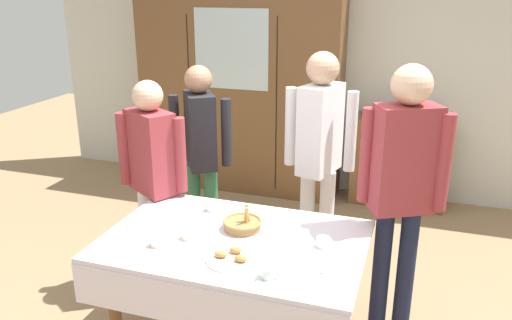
# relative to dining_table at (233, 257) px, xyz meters

# --- Properties ---
(back_wall) EXTENTS (6.40, 0.10, 2.70)m
(back_wall) POSITION_rel_dining_table_xyz_m (0.00, 2.88, 0.70)
(back_wall) COLOR silver
(back_wall) RESTS_ON ground
(dining_table) EXTENTS (1.51, 1.00, 0.76)m
(dining_table) POSITION_rel_dining_table_xyz_m (0.00, 0.00, 0.00)
(dining_table) COLOR brown
(dining_table) RESTS_ON ground
(wall_cabinet) EXTENTS (2.16, 0.46, 2.20)m
(wall_cabinet) POSITION_rel_dining_table_xyz_m (-0.90, 2.59, 0.45)
(wall_cabinet) COLOR brown
(wall_cabinet) RESTS_ON ground
(bookshelf_low) EXTENTS (0.93, 0.35, 0.90)m
(bookshelf_low) POSITION_rel_dining_table_xyz_m (0.79, 2.64, -0.20)
(bookshelf_low) COLOR brown
(bookshelf_low) RESTS_ON ground
(book_stack) EXTENTS (0.16, 0.23, 0.11)m
(book_stack) POSITION_rel_dining_table_xyz_m (0.79, 2.64, 0.31)
(book_stack) COLOR #2D5184
(book_stack) RESTS_ON bookshelf_low
(tea_cup_far_left) EXTENTS (0.13, 0.13, 0.06)m
(tea_cup_far_left) POSITION_rel_dining_table_xyz_m (-0.37, -0.20, 0.14)
(tea_cup_far_left) COLOR white
(tea_cup_far_left) RESTS_ON dining_table
(tea_cup_center) EXTENTS (0.13, 0.13, 0.06)m
(tea_cup_center) POSITION_rel_dining_table_xyz_m (0.51, 0.08, 0.14)
(tea_cup_center) COLOR white
(tea_cup_center) RESTS_ON dining_table
(tea_cup_front_edge) EXTENTS (0.13, 0.13, 0.06)m
(tea_cup_front_edge) POSITION_rel_dining_table_xyz_m (0.31, -0.32, 0.14)
(tea_cup_front_edge) COLOR silver
(tea_cup_front_edge) RESTS_ON dining_table
(tea_cup_mid_left) EXTENTS (0.13, 0.13, 0.06)m
(tea_cup_mid_left) POSITION_rel_dining_table_xyz_m (-0.24, -0.07, 0.14)
(tea_cup_mid_left) COLOR white
(tea_cup_mid_left) RESTS_ON dining_table
(tea_cup_near_left) EXTENTS (0.13, 0.13, 0.06)m
(tea_cup_near_left) POSITION_rel_dining_table_xyz_m (-0.26, 0.33, 0.14)
(tea_cup_near_left) COLOR white
(tea_cup_near_left) RESTS_ON dining_table
(bread_basket) EXTENTS (0.24, 0.24, 0.16)m
(bread_basket) POSITION_rel_dining_table_xyz_m (0.01, 0.16, 0.14)
(bread_basket) COLOR #9E7542
(bread_basket) RESTS_ON dining_table
(pastry_plate) EXTENTS (0.28, 0.28, 0.05)m
(pastry_plate) POSITION_rel_dining_table_xyz_m (0.07, -0.20, 0.12)
(pastry_plate) COLOR white
(pastry_plate) RESTS_ON dining_table
(spoon_near_right) EXTENTS (0.12, 0.02, 0.01)m
(spoon_near_right) POSITION_rel_dining_table_xyz_m (-0.51, -0.15, 0.11)
(spoon_near_right) COLOR silver
(spoon_near_right) RESTS_ON dining_table
(spoon_mid_left) EXTENTS (0.12, 0.02, 0.01)m
(spoon_mid_left) POSITION_rel_dining_table_xyz_m (0.53, -0.18, 0.11)
(spoon_mid_left) COLOR silver
(spoon_mid_left) RESTS_ON dining_table
(person_behind_table_right) EXTENTS (0.52, 0.41, 1.58)m
(person_behind_table_right) POSITION_rel_dining_table_xyz_m (-0.67, 1.06, 0.31)
(person_behind_table_right) COLOR #33704C
(person_behind_table_right) RESTS_ON ground
(person_beside_shelf) EXTENTS (0.52, 0.34, 1.75)m
(person_beside_shelf) POSITION_rel_dining_table_xyz_m (0.89, 0.50, 0.42)
(person_beside_shelf) COLOR #191E38
(person_beside_shelf) RESTS_ON ground
(person_by_cabinet) EXTENTS (0.52, 0.40, 1.73)m
(person_by_cabinet) POSITION_rel_dining_table_xyz_m (0.28, 1.04, 0.41)
(person_by_cabinet) COLOR silver
(person_by_cabinet) RESTS_ON ground
(person_behind_table_left) EXTENTS (0.52, 0.36, 1.56)m
(person_behind_table_left) POSITION_rel_dining_table_xyz_m (-0.79, 0.50, 0.29)
(person_behind_table_left) COLOR silver
(person_behind_table_left) RESTS_ON ground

